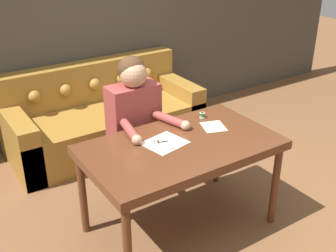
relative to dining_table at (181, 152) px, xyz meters
name	(u,v)px	position (x,y,z in m)	size (l,w,h in m)	color
ground_plane	(198,227)	(0.11, -0.10, -0.70)	(16.00, 16.00, 0.00)	brown
wall_back	(79,21)	(0.11, 2.10, 0.60)	(8.00, 0.06, 2.60)	#474238
dining_table	(181,152)	(0.00, 0.00, 0.00)	(1.46, 0.85, 0.77)	#562D19
couch	(103,119)	(0.11, 1.65, -0.39)	(2.06, 0.91, 0.88)	olive
person	(135,127)	(-0.07, 0.60, -0.01)	(0.52, 0.62, 1.30)	#33281E
pattern_paper_main	(165,143)	(-0.10, 0.07, 0.08)	(0.34, 0.31, 0.00)	beige
pattern_paper_offcut	(214,127)	(0.38, 0.09, 0.08)	(0.23, 0.24, 0.00)	beige
scissors	(164,142)	(-0.09, 0.08, 0.08)	(0.24, 0.17, 0.01)	silver
thread_spool	(202,115)	(0.41, 0.28, 0.10)	(0.04, 0.04, 0.05)	#338C4C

